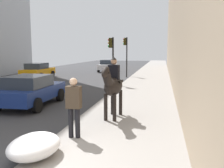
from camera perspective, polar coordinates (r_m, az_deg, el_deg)
The scene contains 8 objects.
mounted_horse_near at distance 8.98m, azimuth 0.20°, elevation -0.27°, with size 2.15×0.66×2.22m.
pedestrian_greeting at distance 7.07m, azimuth -8.70°, elevation -4.45°, with size 0.26×0.40×1.70m.
car_near_lane at distance 31.12m, azimuth -0.94°, elevation 4.28°, with size 4.30×2.07×1.44m.
car_mid_lane at distance 12.21m, azimuth -18.13°, elevation -1.31°, with size 4.07×2.12×1.44m.
car_far_lane at distance 24.21m, azimuth -16.54°, elevation 2.98°, with size 4.21×2.03×1.44m.
traffic_light_near_curb at distance 18.09m, azimuth -0.05°, elevation 7.00°, with size 0.20×0.44×3.52m.
traffic_light_far_curb at distance 24.24m, azimuth 3.19°, elevation 7.61°, with size 0.20×0.44×3.84m.
snow_pile_near at distance 6.23m, azimuth -17.27°, elevation -13.32°, with size 1.47×1.13×0.51m, color white.
Camera 1 is at (-4.53, -3.02, 2.56)m, focal length 40.10 mm.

